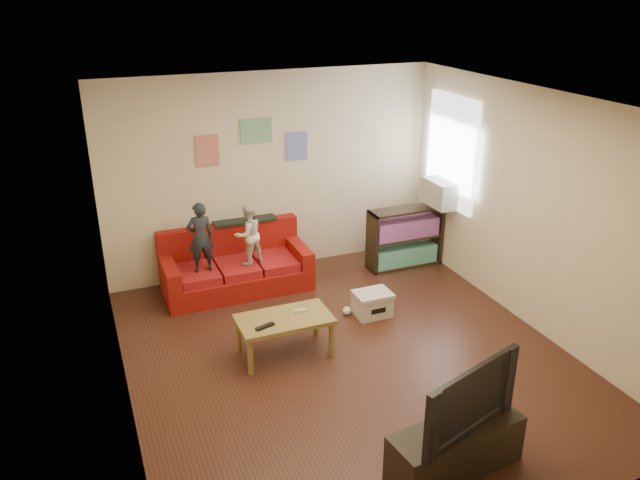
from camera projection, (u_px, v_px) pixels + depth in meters
name	position (u px, v px, depth m)	size (l,w,h in m)	color
room_shell	(350.00, 241.00, 6.16)	(4.52, 5.02, 2.72)	#432218
sofa	(235.00, 268.00, 8.11)	(1.86, 0.86, 0.82)	maroon
child_a	(200.00, 237.00, 7.59)	(0.33, 0.21, 0.90)	#20252B
child_b	(248.00, 234.00, 7.82)	(0.38, 0.30, 0.79)	silver
coffee_table	(284.00, 323.00, 6.59)	(0.99, 0.55, 0.45)	olive
remote	(265.00, 326.00, 6.37)	(0.21, 0.05, 0.02)	black
game_controller	(300.00, 311.00, 6.67)	(0.13, 0.04, 0.03)	silver
bookshelf	(404.00, 240.00, 8.71)	(1.06, 0.32, 0.85)	black
window	(451.00, 152.00, 8.24)	(0.04, 1.08, 1.48)	white
ac_unit	(440.00, 193.00, 8.41)	(0.28, 0.55, 0.35)	#B7B2A3
artwork_left	(207.00, 151.00, 7.84)	(0.30, 0.01, 0.40)	#D87266
artwork_center	(256.00, 131.00, 7.99)	(0.42, 0.01, 0.32)	#72B27F
artwork_right	(297.00, 146.00, 8.28)	(0.30, 0.01, 0.38)	#727FCC
file_box	(372.00, 304.00, 7.46)	(0.44, 0.33, 0.30)	beige
tv_stand	(455.00, 448.00, 5.06)	(1.15, 0.38, 0.43)	black
television	(461.00, 395.00, 4.86)	(1.06, 0.14, 0.61)	black
tissue	(347.00, 311.00, 7.51)	(0.10, 0.10, 0.10)	white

